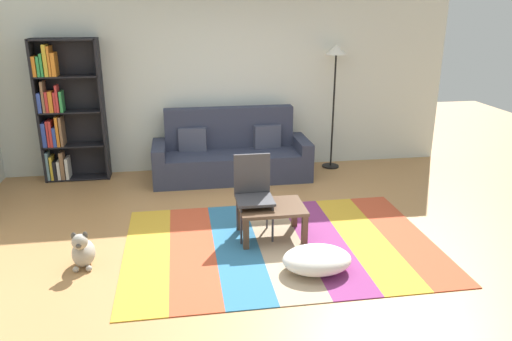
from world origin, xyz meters
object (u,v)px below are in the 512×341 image
object	(u,v)px
pouf	(317,260)
tv_remote	(262,205)
coffee_table	(272,211)
bookshelf	(63,113)
folding_chair	(253,189)
couch	(231,155)
standing_lamp	(336,66)
dog	(83,251)

from	to	relation	value
pouf	tv_remote	world-z (taller)	tv_remote
pouf	tv_remote	distance (m)	0.93
coffee_table	bookshelf	bearing A→B (deg)	137.32
folding_chair	couch	bearing A→B (deg)	133.39
coffee_table	folding_chair	size ratio (longest dim) A/B	0.79
couch	folding_chair	xyz separation A→B (m)	(0.03, -1.94, 0.20)
coffee_table	folding_chair	world-z (taller)	folding_chair
couch	folding_chair	world-z (taller)	couch
couch	pouf	world-z (taller)	couch
standing_lamp	bookshelf	bearing A→B (deg)	179.01
coffee_table	standing_lamp	bearing A→B (deg)	58.83
bookshelf	coffee_table	xyz separation A→B (m)	(2.56, -2.36, -0.66)
dog	couch	bearing A→B (deg)	54.35
pouf	bookshelf	bearing A→B (deg)	132.23
standing_lamp	dog	bearing A→B (deg)	-141.72
pouf	folding_chair	bearing A→B (deg)	117.26
couch	folding_chair	bearing A→B (deg)	-89.09
tv_remote	pouf	bearing A→B (deg)	-43.13
bookshelf	pouf	xyz separation A→B (m)	(2.85, -3.14, -0.85)
couch	bookshelf	distance (m)	2.45
bookshelf	coffee_table	distance (m)	3.54
coffee_table	pouf	distance (m)	0.86
couch	dog	world-z (taller)	couch
dog	folding_chair	xyz separation A→B (m)	(1.75, 0.46, 0.37)
couch	pouf	xyz separation A→B (m)	(0.51, -2.86, -0.21)
bookshelf	standing_lamp	size ratio (longest dim) A/B	1.07
bookshelf	pouf	world-z (taller)	bookshelf
bookshelf	standing_lamp	world-z (taller)	bookshelf
tv_remote	standing_lamp	bearing A→B (deg)	77.73
coffee_table	pouf	size ratio (longest dim) A/B	1.06
coffee_table	dog	world-z (taller)	dog
couch	tv_remote	world-z (taller)	couch
coffee_table	dog	size ratio (longest dim) A/B	1.78
tv_remote	coffee_table	bearing A→B (deg)	9.54
couch	coffee_table	size ratio (longest dim) A/B	3.20
folding_chair	coffee_table	bearing A→B (deg)	5.25
coffee_table	standing_lamp	xyz separation A→B (m)	(1.39, 2.29, 1.26)
coffee_table	folding_chair	xyz separation A→B (m)	(-0.18, 0.14, 0.22)
coffee_table	standing_lamp	distance (m)	2.96
dog	standing_lamp	size ratio (longest dim) A/B	0.21
pouf	standing_lamp	world-z (taller)	standing_lamp
pouf	folding_chair	size ratio (longest dim) A/B	0.74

